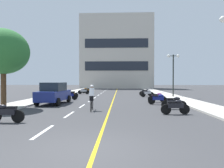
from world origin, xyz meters
TOP-DOWN VIEW (x-y plane):
  - ground_plane at (0.00, 21.00)m, footprint 140.00×140.00m
  - curb_left at (-7.20, 24.00)m, footprint 2.40×72.00m
  - curb_right at (7.20, 24.00)m, footprint 2.40×72.00m
  - lane_dash_0 at (-2.00, 2.00)m, footprint 0.14×2.20m
  - lane_dash_1 at (-2.00, 6.00)m, footprint 0.14×2.20m
  - lane_dash_2 at (-2.00, 10.00)m, footprint 0.14×2.20m
  - lane_dash_3 at (-2.00, 14.00)m, footprint 0.14×2.20m
  - lane_dash_4 at (-2.00, 18.00)m, footprint 0.14×2.20m
  - lane_dash_5 at (-2.00, 22.00)m, footprint 0.14×2.20m
  - lane_dash_6 at (-2.00, 26.00)m, footprint 0.14×2.20m
  - lane_dash_7 at (-2.00, 30.00)m, footprint 0.14×2.20m
  - lane_dash_8 at (-2.00, 34.00)m, footprint 0.14×2.20m
  - lane_dash_9 at (-2.00, 38.00)m, footprint 0.14×2.20m
  - lane_dash_10 at (-2.00, 42.00)m, footprint 0.14×2.20m
  - lane_dash_11 at (-2.00, 46.00)m, footprint 0.14×2.20m
  - centre_line_yellow at (0.25, 24.00)m, footprint 0.12×66.00m
  - office_building at (0.02, 48.19)m, footprint 18.71×6.50m
  - roadside_tree at (-7.36, 8.49)m, footprint 3.58×3.58m
  - street_lamp_mid at (7.21, 18.56)m, footprint 1.46×0.36m
  - parked_car_near at (-4.64, 11.28)m, footprint 2.07×4.27m
  - motorcycle_0 at (-4.38, 3.60)m, footprint 1.70×0.60m
  - motorcycle_1 at (4.19, 6.29)m, footprint 1.70×0.60m
  - motorcycle_2 at (4.67, 8.44)m, footprint 1.70×0.60m
  - motorcycle_3 at (4.11, 11.16)m, footprint 1.66×0.72m
  - motorcycle_4 at (4.32, 12.90)m, footprint 1.70×0.60m
  - motorcycle_5 at (-4.30, 15.05)m, footprint 1.69×0.60m
  - motorcycle_6 at (-4.63, 16.98)m, footprint 1.66×0.72m
  - motorcycle_7 at (4.28, 19.18)m, footprint 1.65×0.77m
  - motorcycle_8 at (4.34, 21.19)m, footprint 1.70×0.60m
  - motorcycle_9 at (-4.43, 24.03)m, footprint 1.70×0.60m
  - motorcycle_10 at (-4.27, 26.10)m, footprint 1.68×0.66m
  - cyclist_rider at (-0.92, 7.65)m, footprint 0.42×1.77m

SIDE VIEW (x-z plane):
  - ground_plane at x=0.00m, z-range 0.00..0.00m
  - lane_dash_0 at x=-2.00m, z-range 0.00..0.01m
  - lane_dash_1 at x=-2.00m, z-range 0.00..0.01m
  - lane_dash_2 at x=-2.00m, z-range 0.00..0.01m
  - lane_dash_3 at x=-2.00m, z-range 0.00..0.01m
  - lane_dash_4 at x=-2.00m, z-range 0.00..0.01m
  - lane_dash_5 at x=-2.00m, z-range 0.00..0.01m
  - lane_dash_6 at x=-2.00m, z-range 0.00..0.01m
  - lane_dash_7 at x=-2.00m, z-range 0.00..0.01m
  - lane_dash_8 at x=-2.00m, z-range 0.00..0.01m
  - lane_dash_9 at x=-2.00m, z-range 0.00..0.01m
  - lane_dash_10 at x=-2.00m, z-range 0.00..0.01m
  - lane_dash_11 at x=-2.00m, z-range 0.00..0.01m
  - centre_line_yellow at x=0.25m, z-range 0.00..0.01m
  - curb_left at x=-7.20m, z-range 0.00..0.12m
  - curb_right at x=7.20m, z-range 0.00..0.12m
  - motorcycle_0 at x=-4.38m, z-range 0.01..0.93m
  - motorcycle_1 at x=4.19m, z-range 0.01..0.93m
  - motorcycle_2 at x=4.67m, z-range 0.01..0.93m
  - motorcycle_3 at x=4.11m, z-range 0.01..0.93m
  - motorcycle_4 at x=4.32m, z-range 0.01..0.93m
  - motorcycle_5 at x=-4.30m, z-range 0.01..0.93m
  - motorcycle_6 at x=-4.63m, z-range 0.01..0.93m
  - motorcycle_7 at x=4.28m, z-range 0.01..0.93m
  - motorcycle_8 at x=4.34m, z-range 0.01..0.93m
  - motorcycle_9 at x=-4.43m, z-range 0.01..0.93m
  - motorcycle_10 at x=-4.27m, z-range 0.01..0.93m
  - cyclist_rider at x=-0.92m, z-range 0.03..1.74m
  - parked_car_near at x=-4.64m, z-range 0.01..1.83m
  - street_lamp_mid at x=7.21m, z-range 1.28..6.24m
  - roadside_tree at x=-7.36m, z-range 1.26..6.81m
  - office_building at x=0.02m, z-range 0.00..18.88m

